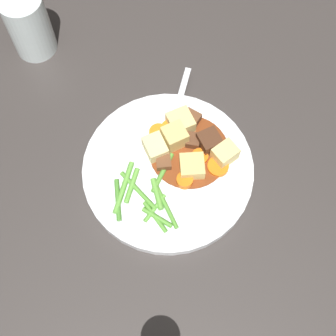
{
  "coord_description": "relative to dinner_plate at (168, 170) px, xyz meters",
  "views": [
    {
      "loc": [
        -0.22,
        -0.2,
        0.72
      ],
      "look_at": [
        0.0,
        0.0,
        0.02
      ],
      "focal_mm": 52.88,
      "sensor_mm": 36.0,
      "label": 1
    }
  ],
  "objects": [
    {
      "name": "carrot_slice_1",
      "position": [
        0.0,
        -0.03,
        0.02
      ],
      "size": [
        0.04,
        0.04,
        0.01
      ],
      "primitive_type": "cylinder",
      "rotation": [
        0.0,
        0.0,
        3.89
      ],
      "color": "orange",
      "rests_on": "dinner_plate"
    },
    {
      "name": "green_bean_6",
      "position": [
        -0.06,
        0.01,
        0.01
      ],
      "size": [
        0.01,
        0.08,
        0.01
      ],
      "primitive_type": "cylinder",
      "rotation": [
        0.0,
        1.57,
        4.62
      ],
      "color": "#599E38",
      "rests_on": "dinner_plate"
    },
    {
      "name": "dinner_plate",
      "position": [
        0.0,
        0.0,
        0.0
      ],
      "size": [
        0.27,
        0.27,
        0.02
      ],
      "primitive_type": "cylinder",
      "color": "white",
      "rests_on": "ground_plane"
    },
    {
      "name": "stew_sauce",
      "position": [
        0.04,
        -0.01,
        0.01
      ],
      "size": [
        0.13,
        0.13,
        0.0
      ],
      "primitive_type": "cylinder",
      "color": "brown",
      "rests_on": "dinner_plate"
    },
    {
      "name": "potato_chunk_3",
      "position": [
        0.01,
        0.03,
        0.02
      ],
      "size": [
        0.04,
        0.05,
        0.03
      ],
      "primitive_type": "cube",
      "rotation": [
        0.0,
        0.0,
        1.16
      ],
      "color": "#EAD68C",
      "rests_on": "dinner_plate"
    },
    {
      "name": "potato_chunk_2",
      "position": [
        0.07,
        0.03,
        0.02
      ],
      "size": [
        0.05,
        0.05,
        0.03
      ],
      "primitive_type": "cube",
      "rotation": [
        0.0,
        0.0,
        5.88
      ],
      "color": "#E5CC7A",
      "rests_on": "dinner_plate"
    },
    {
      "name": "ground_plane",
      "position": [
        0.0,
        0.0,
        -0.01
      ],
      "size": [
        3.0,
        3.0,
        0.0
      ],
      "primitive_type": "plane",
      "color": "#383330"
    },
    {
      "name": "green_bean_4",
      "position": [
        -0.01,
        -0.0,
        0.01
      ],
      "size": [
        0.07,
        0.03,
        0.01
      ],
      "primitive_type": "cylinder",
      "rotation": [
        0.0,
        1.57,
        3.45
      ],
      "color": "#599E38",
      "rests_on": "dinner_plate"
    },
    {
      "name": "meat_chunk_2",
      "position": [
        0.0,
        0.01,
        0.02
      ],
      "size": [
        0.03,
        0.03,
        0.02
      ],
      "primitive_type": "cube",
      "rotation": [
        0.0,
        0.0,
        0.85
      ],
      "color": "brown",
      "rests_on": "dinner_plate"
    },
    {
      "name": "green_bean_3",
      "position": [
        -0.04,
        -0.02,
        0.01
      ],
      "size": [
        0.03,
        0.05,
        0.01
      ],
      "primitive_type": "cylinder",
      "rotation": [
        0.0,
        1.57,
        4.14
      ],
      "color": "#66AD42",
      "rests_on": "dinner_plate"
    },
    {
      "name": "carrot_slice_3",
      "position": [
        0.05,
        0.04,
        0.01
      ],
      "size": [
        0.03,
        0.03,
        0.01
      ],
      "primitive_type": "cylinder",
      "rotation": [
        0.0,
        0.0,
        2.89
      ],
      "color": "orange",
      "rests_on": "dinner_plate"
    },
    {
      "name": "green_bean_0",
      "position": [
        -0.07,
        0.03,
        0.01
      ],
      "size": [
        0.08,
        0.05,
        0.01
      ],
      "primitive_type": "cylinder",
      "rotation": [
        0.0,
        1.57,
        3.61
      ],
      "color": "#66AD42",
      "rests_on": "dinner_plate"
    },
    {
      "name": "carrot_slice_4",
      "position": [
        0.05,
        -0.03,
        0.01
      ],
      "size": [
        0.03,
        0.03,
        0.01
      ],
      "primitive_type": "cylinder",
      "rotation": [
        0.0,
        0.0,
        1.37
      ],
      "color": "orange",
      "rests_on": "dinner_plate"
    },
    {
      "name": "carrot_slice_0",
      "position": [
        0.05,
        -0.06,
        0.01
      ],
      "size": [
        0.04,
        0.04,
        0.01
      ],
      "primitive_type": "cylinder",
      "rotation": [
        0.0,
        0.0,
        4.21
      ],
      "color": "orange",
      "rests_on": "dinner_plate"
    },
    {
      "name": "green_bean_5",
      "position": [
        -0.09,
        0.02,
        0.01
      ],
      "size": [
        0.05,
        0.05,
        0.01
      ],
      "primitive_type": "cylinder",
      "rotation": [
        0.0,
        1.57,
        3.98
      ],
      "color": "#4C8E33",
      "rests_on": "dinner_plate"
    },
    {
      "name": "green_bean_2",
      "position": [
        -0.05,
        -0.04,
        0.01
      ],
      "size": [
        0.04,
        0.07,
        0.01
      ],
      "primitive_type": "cylinder",
      "rotation": [
        0.0,
        1.57,
        4.32
      ],
      "color": "#599E38",
      "rests_on": "dinner_plate"
    },
    {
      "name": "potato_chunk_4",
      "position": [
        0.07,
        -0.05,
        0.02
      ],
      "size": [
        0.04,
        0.03,
        0.03
      ],
      "primitive_type": "cube",
      "rotation": [
        0.0,
        0.0,
        1.39
      ],
      "color": "#E5CC7A",
      "rests_on": "dinner_plate"
    },
    {
      "name": "green_bean_8",
      "position": [
        -0.07,
        -0.04,
        0.01
      ],
      "size": [
        0.02,
        0.05,
        0.01
      ],
      "primitive_type": "cylinder",
      "rotation": [
        0.0,
        1.57,
        4.89
      ],
      "color": "#599E38",
      "rests_on": "dinner_plate"
    },
    {
      "name": "green_bean_7",
      "position": [
        -0.06,
        -0.03,
        0.01
      ],
      "size": [
        0.05,
        0.01,
        0.01
      ],
      "primitive_type": "cylinder",
      "rotation": [
        0.0,
        1.57,
        3.27
      ],
      "color": "#66AD42",
      "rests_on": "dinner_plate"
    },
    {
      "name": "meat_chunk_1",
      "position": [
        0.06,
        0.0,
        0.02
      ],
      "size": [
        0.03,
        0.03,
        0.02
      ],
      "primitive_type": "cube",
      "rotation": [
        0.0,
        0.0,
        3.72
      ],
      "color": "#56331E",
      "rests_on": "dinner_plate"
    },
    {
      "name": "meat_chunk_3",
      "position": [
        0.07,
        -0.02,
        0.02
      ],
      "size": [
        0.04,
        0.04,
        0.03
      ],
      "primitive_type": "cube",
      "rotation": [
        0.0,
        0.0,
        2.77
      ],
      "color": "#4C2B19",
      "rests_on": "dinner_plate"
    },
    {
      "name": "potato_chunk_0",
      "position": [
        0.04,
        0.02,
        0.03
      ],
      "size": [
        0.04,
        0.04,
        0.03
      ],
      "primitive_type": "cube",
      "rotation": [
        0.0,
        0.0,
        5.91
      ],
      "color": "#DBBC6B",
      "rests_on": "dinner_plate"
    },
    {
      "name": "fork",
      "position": [
        0.07,
        0.05,
        0.01
      ],
      "size": [
        0.16,
        0.1,
        0.0
      ],
      "color": "silver",
      "rests_on": "dinner_plate"
    },
    {
      "name": "meat_chunk_0",
      "position": [
        0.08,
        0.03,
        0.02
      ],
      "size": [
        0.03,
        0.03,
        0.02
      ],
      "primitive_type": "cube",
      "rotation": [
        0.0,
        0.0,
        4.91
      ],
      "color": "brown",
      "rests_on": "dinner_plate"
    },
    {
      "name": "green_bean_9",
      "position": [
        -0.07,
        -0.04,
        0.01
      ],
      "size": [
        0.02,
        0.06,
        0.01
      ],
      "primitive_type": "cylinder",
      "rotation": [
        0.0,
        1.57,
        4.5
      ],
      "color": "#599E38",
      "rests_on": "dinner_plate"
    },
    {
      "name": "green_bean_1",
      "position": [
        -0.06,
        0.02,
        0.01
      ],
      "size": [
        0.05,
        0.03,
        0.01
      ],
      "primitive_type": "cylinder",
      "rotation": [
        0.0,
        1.57,
        3.6
      ],
      "color": "#66AD42",
      "rests_on": "dinner_plate"
    },
    {
      "name": "potato_chunk_1",
      "position": [
        0.02,
        -0.03,
        0.02
      ],
      "size": [
        0.05,
        0.05,
        0.03
      ],
      "primitive_type": "cube",
      "rotation": [
        0.0,
        0.0,
        5.52
      ],
      "color": "#DBBC6B",
      "rests_on": "dinner_plate"
    },
    {
      "name": "water_glass",
      "position": [
        0.02,
        0.33,
        0.05
      ],
      "size": [
        0.07,
        0.07,
        0.12
      ],
      "primitive_type": "cylinder",
      "color": "silver",
      "rests_on": "ground_plane"
    },
    {
      "name": "carrot_slice_2",
      "position": [
        0.03,
        0.05,
        0.01
      ],
      "size": [
        0.04,
        0.04,
        0.01
      ],
      "primitive_type": "cylinder",
      "rotation": [
        0.0,
        0.0,
        1.94
      ],
      "color": "orange",
      "rests_on": "dinner_plate"
    }
  ]
}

